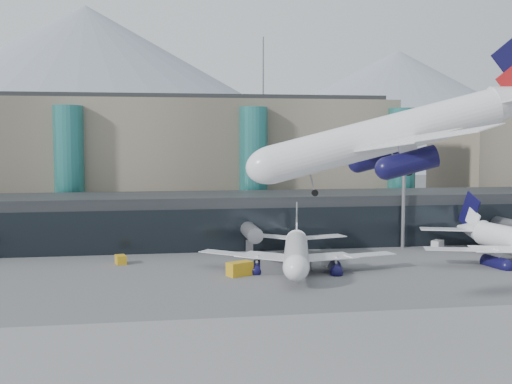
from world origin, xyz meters
The scene contains 15 objects.
ground centered at (0.00, 0.00, 0.00)m, with size 900.00×900.00×0.00m, color #515154.
runway_strip centered at (0.00, -15.00, 0.02)m, with size 400.00×40.00×0.04m, color slate.
runway_markings centered at (0.00, -15.00, 0.05)m, with size 128.00×1.00×0.02m.
concourse centered at (-0.02, 57.73, 4.97)m, with size 170.00×27.00×10.00m.
terminal_main centered at (-25.00, 90.00, 15.44)m, with size 130.00×30.00×31.00m.
teal_towers centered at (-14.99, 74.01, 14.01)m, with size 116.40×19.40×46.00m.
mountain_ridge centered at (15.97, 380.00, 45.74)m, with size 910.00×400.00×110.00m.
lightmast_mid centered at (30.00, 48.00, 14.42)m, with size 3.00×1.20×25.60m.
hero_jet centered at (9.54, -4.41, 22.75)m, with size 34.78×34.98×11.33m.
jet_parked_mid centered at (5.47, 32.32, 4.06)m, with size 32.48×33.36×10.73m.
veh_b centered at (-22.83, 40.21, 0.73)m, with size 2.55×1.57×1.47m, color #C29016.
veh_c centered at (0.94, 28.44, 1.13)m, with size 4.08×2.15×2.27m, color #4A4B4F.
veh_d centered at (36.20, 46.00, 0.80)m, with size 2.79×1.50×1.60m, color silver.
veh_g centered at (11.25, 32.70, 0.79)m, with size 2.70×1.57×1.57m, color silver.
veh_h centered at (-4.42, 27.93, 1.06)m, with size 3.83×2.02×2.12m, color #C29016.
Camera 1 is at (-17.49, -67.93, 20.81)m, focal length 45.00 mm.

